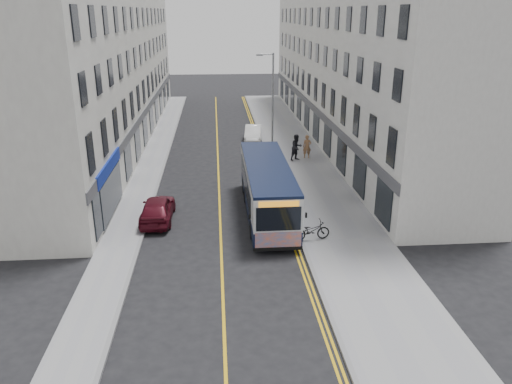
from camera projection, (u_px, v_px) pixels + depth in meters
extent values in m
plane|color=black|center=(221.00, 235.00, 25.70)|extent=(140.00, 140.00, 0.00)
cube|color=gray|center=(302.00, 164.00, 37.40)|extent=(4.50, 64.00, 0.12)
cube|color=gray|center=(150.00, 168.00, 36.54)|extent=(2.00, 64.00, 0.12)
cube|color=slate|center=(272.00, 165.00, 37.23)|extent=(0.18, 64.00, 0.13)
cube|color=slate|center=(164.00, 167.00, 36.61)|extent=(0.18, 64.00, 0.13)
cube|color=gold|center=(218.00, 167.00, 36.94)|extent=(0.12, 64.00, 0.01)
cube|color=gold|center=(266.00, 166.00, 37.21)|extent=(0.10, 64.00, 0.01)
cube|color=gold|center=(268.00, 166.00, 37.23)|extent=(0.10, 64.00, 0.01)
cube|color=silver|center=(346.00, 64.00, 44.04)|extent=(6.00, 46.00, 13.00)
cube|color=silver|center=(109.00, 66.00, 42.46)|extent=(6.00, 46.00, 13.00)
cylinder|color=gray|center=(273.00, 107.00, 37.78)|extent=(0.14, 0.14, 8.00)
cylinder|color=gray|center=(267.00, 54.00, 36.40)|extent=(1.00, 0.08, 0.08)
cube|color=gray|center=(260.00, 55.00, 36.38)|extent=(0.50, 0.18, 0.12)
cube|color=black|center=(267.00, 203.00, 28.02)|extent=(2.31, 10.17, 0.83)
cube|color=silver|center=(267.00, 182.00, 27.60)|extent=(2.31, 10.17, 1.66)
cube|color=black|center=(267.00, 166.00, 27.29)|extent=(2.33, 10.17, 0.15)
cube|color=black|center=(245.00, 182.00, 28.09)|extent=(0.04, 7.95, 1.06)
cube|color=black|center=(287.00, 181.00, 28.27)|extent=(0.04, 7.95, 1.06)
cube|color=black|center=(279.00, 219.00, 22.85)|extent=(2.08, 0.04, 1.16)
cube|color=#F95A15|center=(278.00, 241.00, 23.23)|extent=(2.17, 0.04, 0.88)
cube|color=orange|center=(279.00, 204.00, 22.59)|extent=(1.85, 0.04, 0.26)
cylinder|color=black|center=(253.00, 230.00, 25.18)|extent=(0.26, 0.92, 0.92)
cylinder|color=black|center=(294.00, 229.00, 25.34)|extent=(0.26, 0.92, 0.92)
cylinder|color=black|center=(246.00, 195.00, 29.94)|extent=(0.26, 0.92, 0.92)
cylinder|color=black|center=(281.00, 194.00, 30.10)|extent=(0.26, 0.92, 0.92)
cylinder|color=black|center=(245.00, 186.00, 31.50)|extent=(0.26, 0.92, 0.92)
cylinder|color=black|center=(277.00, 185.00, 31.66)|extent=(0.26, 0.92, 0.92)
imported|color=black|center=(311.00, 231.00, 24.72)|extent=(1.98, 0.96, 1.00)
imported|color=#916542|center=(307.00, 147.00, 38.50)|extent=(0.71, 0.51, 1.80)
imported|color=black|center=(297.00, 147.00, 37.90)|extent=(1.22, 1.15, 1.99)
imported|color=white|center=(253.00, 133.00, 44.34)|extent=(1.84, 4.12, 1.31)
imported|color=#4B0C18|center=(157.00, 209.00, 27.22)|extent=(1.77, 4.22, 1.43)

